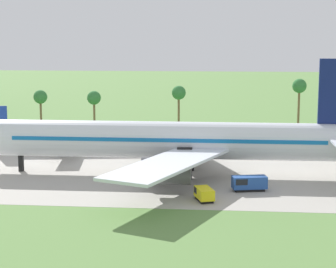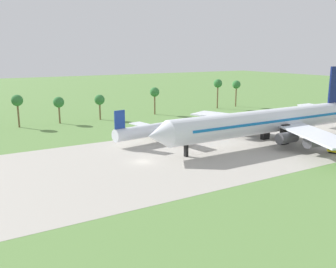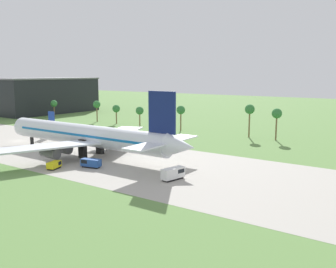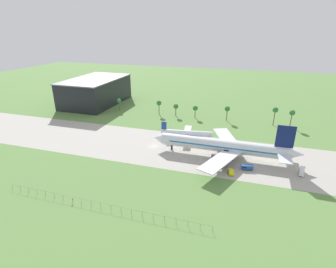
{
  "view_description": "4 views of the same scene",
  "coord_description": "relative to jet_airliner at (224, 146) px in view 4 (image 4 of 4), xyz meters",
  "views": [
    {
      "loc": [
        45.19,
        -100.44,
        22.93
      ],
      "look_at": [
        35.85,
        -1.31,
        6.85
      ],
      "focal_mm": 65.0,
      "sensor_mm": 36.0,
      "label": 1
    },
    {
      "loc": [
        -35.57,
        -69.86,
        23.42
      ],
      "look_at": [
        5.71,
        -1.31,
        5.85
      ],
      "focal_mm": 40.0,
      "sensor_mm": 36.0,
      "label": 2
    },
    {
      "loc": [
        118.09,
        -75.58,
        23.71
      ],
      "look_at": [
        65.98,
        -1.31,
        8.92
      ],
      "focal_mm": 40.0,
      "sensor_mm": 36.0,
      "label": 3
    },
    {
      "loc": [
        45.91,
        -121.27,
        59.95
      ],
      "look_at": [
        6.46,
        5.0,
        6.0
      ],
      "focal_mm": 28.0,
      "sensor_mm": 36.0,
      "label": 4
    }
  ],
  "objects": [
    {
      "name": "ground_plane",
      "position": [
        -37.56,
        1.31,
        -5.79
      ],
      "size": [
        600.0,
        600.0,
        0.0
      ],
      "primitive_type": "plane",
      "color": "#5B8442"
    },
    {
      "name": "taxiway_strip",
      "position": [
        -37.56,
        1.31,
        -5.78
      ],
      "size": [
        320.0,
        44.0,
        0.02
      ],
      "color": "#A8A399",
      "rests_on": "ground_plane"
    },
    {
      "name": "jet_airliner",
      "position": [
        0.0,
        0.0,
        0.0
      ],
      "size": [
        72.89,
        55.05,
        19.39
      ],
      "color": "silver",
      "rests_on": "ground_plane"
    },
    {
      "name": "regional_aircraft",
      "position": [
        -23.37,
        17.46,
        -2.69
      ],
      "size": [
        29.83,
        26.99,
        9.41
      ],
      "color": "silver",
      "rests_on": "ground_plane"
    },
    {
      "name": "baggage_tug",
      "position": [
        4.86,
        -16.01,
        -4.77
      ],
      "size": [
        3.13,
        4.32,
        1.85
      ],
      "color": "black",
      "rests_on": "ground_plane"
    },
    {
      "name": "fuel_truck",
      "position": [
        11.27,
        -9.91,
        -4.57
      ],
      "size": [
        5.45,
        3.05,
        2.24
      ],
      "color": "black",
      "rests_on": "ground_plane"
    },
    {
      "name": "catering_van",
      "position": [
        34.74,
        -6.81,
        -4.32
      ],
      "size": [
        3.12,
        6.11,
        2.73
      ],
      "color": "black",
      "rests_on": "ground_plane"
    },
    {
      "name": "perimeter_fence",
      "position": [
        -37.56,
        -53.69,
        -4.34
      ],
      "size": [
        80.1,
        0.1,
        2.1
      ],
      "color": "slate",
      "rests_on": "ground_plane"
    },
    {
      "name": "no_stopping_sign",
      "position": [
        -49.07,
        -54.0,
        -4.74
      ],
      "size": [
        0.44,
        0.08,
        1.68
      ],
      "color": "gray",
      "rests_on": "ground_plane"
    },
    {
      "name": "terminal_building",
      "position": [
        -114.01,
        68.91,
        4.68
      ],
      "size": [
        36.72,
        61.2,
        20.9
      ],
      "color": "black",
      "rests_on": "ground_plane"
    },
    {
      "name": "palm_tree_row",
      "position": [
        -20.94,
        55.78,
        2.43
      ],
      "size": [
        126.24,
        3.6,
        12.36
      ],
      "color": "brown",
      "rests_on": "ground_plane"
    }
  ]
}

